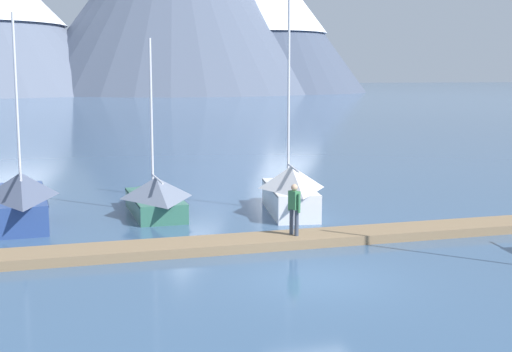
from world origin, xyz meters
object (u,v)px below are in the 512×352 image
sailboat_second_berth (154,196)px  person_on_dock (294,206)px  sailboat_mid_dock_port (289,189)px  sailboat_nearest_berth (21,197)px

sailboat_second_berth → person_on_dock: bearing=-59.8°
sailboat_second_berth → sailboat_mid_dock_port: (5.24, -1.28, 0.22)m
sailboat_mid_dock_port → person_on_dock: bearing=-106.9°
sailboat_second_berth → sailboat_mid_dock_port: 5.40m
sailboat_mid_dock_port → sailboat_nearest_berth: bearing=172.8°
sailboat_nearest_berth → sailboat_mid_dock_port: 10.35m
sailboat_nearest_berth → sailboat_second_berth: size_ratio=1.13×
sailboat_second_berth → sailboat_mid_dock_port: sailboat_mid_dock_port is taller
sailboat_second_berth → sailboat_mid_dock_port: bearing=-13.7°
sailboat_second_berth → person_on_dock: sailboat_second_berth is taller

